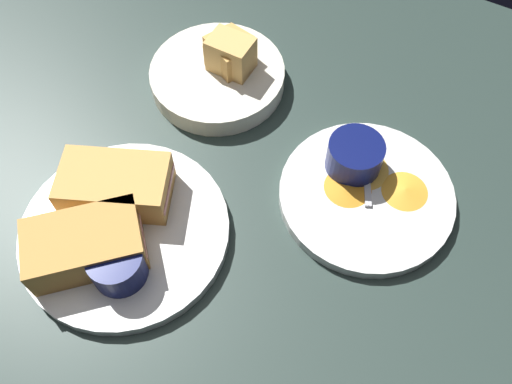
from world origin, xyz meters
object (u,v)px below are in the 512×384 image
Objects in this scene: plate_chips_companion at (366,195)px; sandwich_half_far at (85,245)px; spoon_by_dark_ramekin at (134,231)px; ramekin_dark_sauce at (117,265)px; bread_basket_rear at (220,72)px; sandwich_half_near at (116,185)px; plate_sandwich_main at (125,232)px; ramekin_light_gravy at (355,155)px; spoon_by_gravy_ramekin at (366,159)px.

sandwich_half_far is at bearing -136.25° from plate_chips_companion.
ramekin_dark_sauce is at bearing -70.38° from spoon_by_dark_ramekin.
sandwich_half_far is 0.66× the size of plate_chips_companion.
sandwich_half_far is 1.49× the size of spoon_by_dark_ramekin.
plate_chips_companion is at bearing -16.39° from bread_basket_rear.
sandwich_half_near reaches higher than spoon_by_dark_ramekin.
bread_basket_rear is at bearing 100.75° from ramekin_dark_sauce.
plate_chips_companion is at bearing 43.75° from sandwich_half_far.
ramekin_dark_sauce reaches higher than plate_sandwich_main.
spoon_by_dark_ramekin is (4.68, -3.36, -2.04)cm from sandwich_half_near.
ramekin_light_gravy is (21.56, 26.56, -0.11)cm from sandwich_half_far.
sandwich_half_far is 34.21cm from ramekin_light_gravy.
ramekin_light_gravy is at bearing 140.19° from plate_chips_companion.
ramekin_dark_sauce is 0.33× the size of bread_basket_rear.
sandwich_half_near is 0.78× the size of bread_basket_rear.
bread_basket_rear reaches higher than sandwich_half_near.
plate_chips_companion is (26.71, 15.66, -3.20)cm from sandwich_half_near.
bread_basket_rear is (-22.97, 4.98, -1.53)cm from ramekin_light_gravy.
sandwich_half_near is at bearing 132.72° from plate_sandwich_main.
plate_chips_companion is (20.27, 23.95, -3.09)cm from ramekin_dark_sauce.
bread_basket_rear is at bearing 92.57° from sandwich_half_far.
sandwich_half_far is at bearing -120.75° from spoon_by_dark_ramekin.
spoon_by_dark_ramekin is at bearing -130.56° from spoon_by_gravy_ramekin.
sandwich_half_near is at bearing 144.32° from spoon_by_dark_ramekin.
plate_sandwich_main is 27.13cm from bread_basket_rear.
spoon_by_gravy_ramekin is (22.78, 28.07, -2.04)cm from sandwich_half_far.
bread_basket_rear is (-4.26, 26.76, 0.40)cm from spoon_by_dark_ramekin.
sandwich_half_near and sandwich_half_far have the same top height.
plate_sandwich_main is 1.74× the size of sandwich_half_far.
ramekin_dark_sauce is at bearing -130.23° from plate_chips_companion.
plate_sandwich_main is 2.59× the size of spoon_by_dark_ramekin.
bread_basket_rear reaches higher than ramekin_light_gravy.
sandwich_half_near is 1.03× the size of sandwich_half_far.
spoon_by_dark_ramekin is at bearing 7.21° from plate_sandwich_main.
spoon_by_gravy_ramekin is at bearing 38.99° from sandwich_half_near.
bread_basket_rear is at bearing 171.85° from spoon_by_gravy_ramekin.
sandwich_half_far is 5.92cm from spoon_by_dark_ramekin.
sandwich_half_near is at bearing -149.61° from plate_chips_companion.
plate_chips_companion is 27.44cm from bread_basket_rear.
plate_sandwich_main is at bearing -140.67° from plate_chips_companion.
ramekin_dark_sauce and ramekin_light_gravy have the same top height.
ramekin_dark_sauce is 0.65× the size of spoon_by_dark_ramekin.
spoon_by_gravy_ramekin is at bearing -8.15° from bread_basket_rear.
ramekin_dark_sauce reaches higher than spoon_by_dark_ramekin.
sandwich_half_near is 2.36× the size of ramekin_dark_sauce.
sandwich_half_far reaches higher than ramekin_dark_sauce.
bread_basket_rear reaches higher than spoon_by_dark_ramekin.
sandwich_half_near is 1.53× the size of spoon_by_dark_ramekin.
spoon_by_gravy_ramekin is 24.45cm from bread_basket_rear.
ramekin_light_gravy is (-3.31, 2.76, 3.09)cm from plate_chips_companion.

